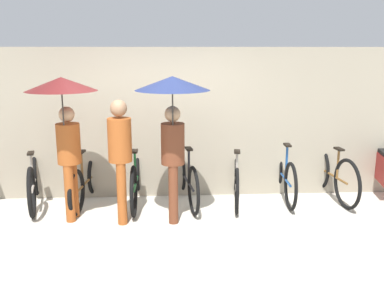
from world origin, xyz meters
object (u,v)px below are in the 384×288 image
Objects in this scene: parked_bicycle_3 at (137,179)px; parked_bicycle_5 at (236,179)px; parked_bicycle_1 at (34,181)px; parked_bicycle_7 at (332,174)px; parked_bicycle_2 at (86,181)px; parked_bicycle_6 at (283,175)px; pedestrian_trailing at (173,110)px; pedestrian_center at (120,152)px; parked_bicycle_4 at (187,179)px; pedestrian_leading at (64,112)px.

parked_bicycle_3 reaches higher than parked_bicycle_5.
parked_bicycle_5 is (3.11, 0.01, -0.02)m from parked_bicycle_1.
parked_bicycle_2 is at bearing 84.79° from parked_bicycle_7.
parked_bicycle_6 reaches higher than parked_bicycle_7.
parked_bicycle_7 is at bearing -88.69° from parked_bicycle_3.
parked_bicycle_1 is at bearing 97.88° from parked_bicycle_5.
parked_bicycle_5 is 0.84× the size of pedestrian_trailing.
parked_bicycle_3 is (1.55, 0.01, 0.00)m from parked_bicycle_1.
pedestrian_center is (-0.15, -0.74, 0.61)m from parked_bicycle_3.
parked_bicycle_6 is (1.55, 0.10, 0.00)m from parked_bicycle_4.
parked_bicycle_2 is at bearing 97.17° from parked_bicycle_5.
parked_bicycle_4 reaches higher than parked_bicycle_5.
parked_bicycle_3 is at bearing -102.23° from parked_bicycle_1.
parked_bicycle_4 is (0.78, -0.00, -0.01)m from parked_bicycle_3.
parked_bicycle_6 reaches higher than parked_bicycle_2.
parked_bicycle_6 is at bearing 81.55° from parked_bicycle_7.
pedestrian_center reaches higher than parked_bicycle_4.
parked_bicycle_2 is 0.93× the size of parked_bicycle_6.
parked_bicycle_2 is at bearing 88.94° from parked_bicycle_3.
parked_bicycle_7 is at bearing -164.10° from pedestrian_leading.
pedestrian_trailing is at bearing 179.44° from pedestrian_leading.
parked_bicycle_1 is at bearing 90.68° from parked_bicycle_3.
parked_bicycle_2 is at bearing -57.93° from pedestrian_center.
pedestrian_center is at bearing 168.74° from parked_bicycle_3.
parked_bicycle_6 is 3.49m from pedestrian_leading.
pedestrian_trailing reaches higher than parked_bicycle_4.
parked_bicycle_5 is at bearing -84.67° from parked_bicycle_2.
pedestrian_trailing is at bearing -124.01° from parked_bicycle_1.
pedestrian_leading is at bearing 94.92° from parked_bicycle_7.
parked_bicycle_2 reaches higher than parked_bicycle_3.
parked_bicycle_3 reaches higher than parked_bicycle_4.
pedestrian_trailing is at bearing -116.69° from parked_bicycle_2.
parked_bicycle_3 is 1.02× the size of parked_bicycle_4.
parked_bicycle_6 reaches higher than parked_bicycle_3.
pedestrian_center is at bearing -130.12° from parked_bicycle_1.
pedestrian_leading is (-3.97, -0.75, 1.14)m from parked_bicycle_7.
parked_bicycle_2 is at bearing -92.20° from pedestrian_leading.
parked_bicycle_1 reaches higher than parked_bicycle_3.
parked_bicycle_2 reaches higher than parked_bicycle_5.
parked_bicycle_6 is at bearing -94.44° from parked_bicycle_4.
parked_bicycle_1 is 0.95× the size of parked_bicycle_4.
pedestrian_center is at bearing 111.73° from parked_bicycle_6.
parked_bicycle_7 is (2.33, 0.06, 0.02)m from parked_bicycle_4.
parked_bicycle_3 is 1.04× the size of parked_bicycle_6.
parked_bicycle_3 is 1.60m from pedestrian_leading.
pedestrian_center is (0.72, -0.05, -0.54)m from pedestrian_leading.
parked_bicycle_7 is (3.88, 0.04, 0.04)m from parked_bicycle_2.
pedestrian_leading is 0.99× the size of pedestrian_trailing.
parked_bicycle_4 is 1.06× the size of pedestrian_center.
pedestrian_trailing is (0.71, -0.10, 0.57)m from pedestrian_center.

